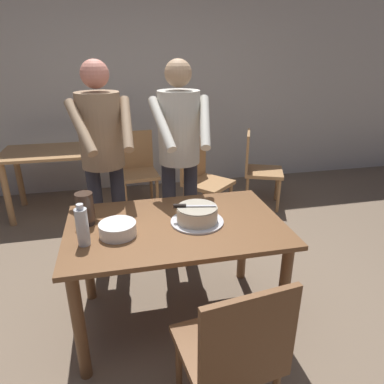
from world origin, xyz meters
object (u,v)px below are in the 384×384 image
wine_glass_near (86,196)px  hurricane_lamp (85,209)px  cake_knife (186,206)px  background_chair_0 (203,177)px  water_bottle (82,226)px  background_chair_2 (257,167)px  plate_stack (118,229)px  main_dining_table (176,240)px  chair_near_side (233,351)px  person_standing_beside (103,150)px  background_chair_1 (137,168)px  person_cutting_cake (179,147)px  cake_on_platter (197,215)px  background_table (50,165)px

wine_glass_near → hurricane_lamp: hurricane_lamp is taller
cake_knife → background_chair_0: (0.50, 1.51, -0.37)m
water_bottle → background_chair_2: size_ratio=0.28×
plate_stack → water_bottle: 0.21m
main_dining_table → chair_near_side: chair_near_side is taller
person_standing_beside → background_chair_1: (0.32, 1.33, -0.58)m
person_standing_beside → chair_near_side: (0.55, -1.48, -0.58)m
hurricane_lamp → water_bottle: bearing=-89.8°
plate_stack → background_chair_2: 2.45m
plate_stack → person_cutting_cake: size_ratio=0.13×
wine_glass_near → background_chair_2: size_ratio=0.16×
cake_on_platter → plate_stack: 0.50m
cake_knife → chair_near_side: 0.90m
person_cutting_cake → background_table: size_ratio=1.72×
cake_knife → background_table: size_ratio=0.27×
main_dining_table → background_table: main_dining_table is taller
water_bottle → person_cutting_cake: person_cutting_cake is taller
cake_knife → background_chair_0: 1.64m
water_bottle → background_chair_1: (0.43, 2.13, -0.37)m
person_cutting_cake → background_chair_1: bearing=101.1°
person_cutting_cake → background_chair_2: bearing=43.4°
cake_knife → plate_stack: (-0.43, -0.07, -0.08)m
plate_stack → background_chair_0: background_chair_0 is taller
person_cutting_cake → background_table: bearing=131.0°
water_bottle → background_table: size_ratio=0.25×
plate_stack → background_chair_2: size_ratio=0.24×
hurricane_lamp → person_cutting_cake: (0.70, 0.52, 0.22)m
main_dining_table → person_standing_beside: (-0.43, 0.67, 0.45)m
main_dining_table → plate_stack: 0.40m
wine_glass_near → chair_near_side: bearing=-59.5°
plate_stack → person_cutting_cake: (0.51, 0.71, 0.29)m
cake_on_platter → person_cutting_cake: (0.01, 0.65, 0.27)m
main_dining_table → wine_glass_near: 0.69m
water_bottle → person_standing_beside: person_standing_beside is taller
main_dining_table → background_chair_0: bearing=69.5°
cake_knife → person_cutting_cake: size_ratio=0.16×
person_standing_beside → water_bottle: bearing=-98.2°
hurricane_lamp → main_dining_table: bearing=-12.3°
cake_on_platter → water_bottle: water_bottle is taller
cake_on_platter → person_cutting_cake: person_cutting_cake is taller
person_standing_beside → chair_near_side: bearing=-69.6°
cake_on_platter → background_table: size_ratio=0.34×
person_cutting_cake → person_standing_beside: 0.58m
background_chair_1 → water_bottle: bearing=-101.5°
background_chair_1 → background_chair_0: bearing=-35.1°
person_standing_beside → wine_glass_near: bearing=-110.7°
background_table → main_dining_table: bearing=-62.3°
wine_glass_near → water_bottle: bearing=-88.9°
main_dining_table → background_chair_2: 2.16m
wine_glass_near → background_table: (-0.52, 1.71, -0.28)m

